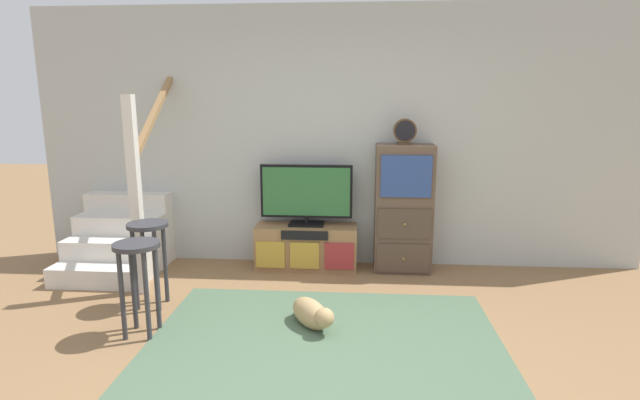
{
  "coord_description": "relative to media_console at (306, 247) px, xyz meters",
  "views": [
    {
      "loc": [
        0.21,
        -2.77,
        1.77
      ],
      "look_at": [
        -0.12,
        1.65,
        0.85
      ],
      "focal_mm": 27.69,
      "sensor_mm": 36.0,
      "label": 1
    }
  ],
  "objects": [
    {
      "name": "ground_plane",
      "position": [
        0.3,
        -2.19,
        -0.23
      ],
      "size": [
        20.0,
        20.0,
        0.0
      ],
      "primitive_type": "plane",
      "color": "olive"
    },
    {
      "name": "back_wall",
      "position": [
        0.3,
        0.27,
        1.12
      ],
      "size": [
        6.4,
        0.12,
        2.7
      ],
      "primitive_type": "cube",
      "color": "#B2B7B2",
      "rests_on": "ground_plane"
    },
    {
      "name": "area_rug",
      "position": [
        0.3,
        -1.59,
        -0.22
      ],
      "size": [
        2.6,
        1.8,
        0.01
      ],
      "primitive_type": "cube",
      "color": "#4C664C",
      "rests_on": "ground_plane"
    },
    {
      "name": "media_console",
      "position": [
        0.0,
        0.0,
        0.0
      ],
      "size": [
        1.06,
        0.38,
        0.46
      ],
      "color": "#997047",
      "rests_on": "ground_plane"
    },
    {
      "name": "television",
      "position": [
        0.0,
        0.02,
        0.57
      ],
      "size": [
        0.95,
        0.22,
        0.64
      ],
      "color": "black",
      "rests_on": "media_console"
    },
    {
      "name": "side_cabinet",
      "position": [
        1.0,
        0.01,
        0.42
      ],
      "size": [
        0.58,
        0.38,
        1.31
      ],
      "color": "brown",
      "rests_on": "ground_plane"
    },
    {
      "name": "desk_clock",
      "position": [
        0.99,
        -0.0,
        1.21
      ],
      "size": [
        0.23,
        0.08,
        0.26
      ],
      "color": "#4C3823",
      "rests_on": "side_cabinet"
    },
    {
      "name": "staircase",
      "position": [
        -1.94,
        0.01,
        0.14
      ],
      "size": [
        1.0,
        1.36,
        2.2
      ],
      "color": "silver",
      "rests_on": "ground_plane"
    },
    {
      "name": "bar_stool_near",
      "position": [
        -1.09,
        -1.6,
        0.31
      ],
      "size": [
        0.34,
        0.34,
        0.72
      ],
      "color": "#333338",
      "rests_on": "ground_plane"
    },
    {
      "name": "bar_stool_far",
      "position": [
        -1.23,
        -1.07,
        0.32
      ],
      "size": [
        0.34,
        0.34,
        0.74
      ],
      "color": "#333338",
      "rests_on": "ground_plane"
    },
    {
      "name": "dog",
      "position": [
        0.19,
        -1.39,
        -0.11
      ],
      "size": [
        0.42,
        0.48,
        0.23
      ],
      "color": "tan",
      "rests_on": "ground_plane"
    }
  ]
}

